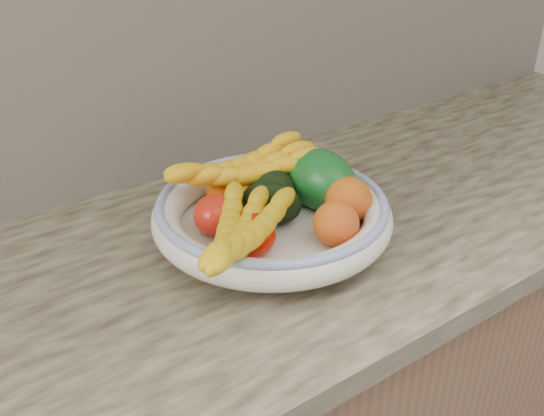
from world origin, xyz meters
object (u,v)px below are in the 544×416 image
(fruit_bowl, at_px, (272,214))
(banana_bunch_back, at_px, (244,173))
(banana_bunch_front, at_px, (240,237))
(green_mango, at_px, (319,179))

(fruit_bowl, xyz_separation_m, banana_bunch_back, (0.00, 0.09, 0.04))
(banana_bunch_front, bearing_deg, green_mango, -19.23)
(fruit_bowl, relative_size, banana_bunch_back, 1.34)
(fruit_bowl, xyz_separation_m, banana_bunch_front, (-0.11, -0.07, 0.03))
(fruit_bowl, distance_m, banana_bunch_front, 0.14)
(fruit_bowl, relative_size, banana_bunch_front, 1.36)
(fruit_bowl, height_order, banana_bunch_back, banana_bunch_back)
(green_mango, relative_size, banana_bunch_back, 0.50)
(banana_bunch_back, xyz_separation_m, banana_bunch_front, (-0.11, -0.16, -0.01))
(green_mango, distance_m, banana_bunch_back, 0.13)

